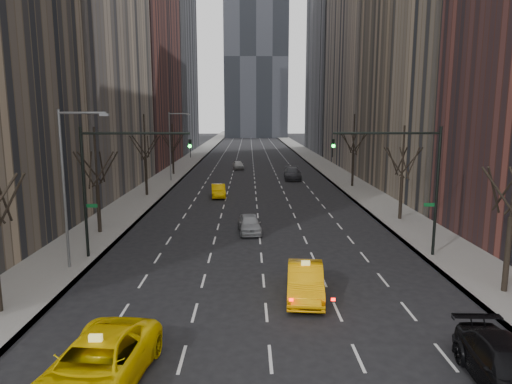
{
  "coord_description": "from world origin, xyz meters",
  "views": [
    {
      "loc": [
        -0.77,
        -15.48,
        8.87
      ],
      "look_at": [
        -0.28,
        15.98,
        3.5
      ],
      "focal_mm": 32.0,
      "sensor_mm": 36.0,
      "label": 1
    }
  ],
  "objects_px": {
    "silver_sedan_ahead": "(250,224)",
    "parked_suv_black": "(508,368)",
    "taxi_suv": "(96,366)",
    "taxi_sedan": "(305,281)"
  },
  "relations": [
    {
      "from": "taxi_suv",
      "to": "silver_sedan_ahead",
      "type": "bearing_deg",
      "value": 82.39
    },
    {
      "from": "taxi_suv",
      "to": "parked_suv_black",
      "type": "xyz_separation_m",
      "value": [
        13.34,
        -0.2,
        -0.09
      ]
    },
    {
      "from": "taxi_sedan",
      "to": "silver_sedan_ahead",
      "type": "relative_size",
      "value": 1.21
    },
    {
      "from": "taxi_suv",
      "to": "taxi_sedan",
      "type": "height_order",
      "value": "taxi_suv"
    },
    {
      "from": "silver_sedan_ahead",
      "to": "parked_suv_black",
      "type": "xyz_separation_m",
      "value": [
        8.35,
        -20.22,
        0.07
      ]
    },
    {
      "from": "parked_suv_black",
      "to": "taxi_suv",
      "type": "bearing_deg",
      "value": -177.59
    },
    {
      "from": "taxi_sedan",
      "to": "parked_suv_black",
      "type": "relative_size",
      "value": 0.94
    },
    {
      "from": "silver_sedan_ahead",
      "to": "parked_suv_black",
      "type": "bearing_deg",
      "value": -72.26
    },
    {
      "from": "taxi_suv",
      "to": "parked_suv_black",
      "type": "distance_m",
      "value": 13.35
    },
    {
      "from": "silver_sedan_ahead",
      "to": "parked_suv_black",
      "type": "height_order",
      "value": "parked_suv_black"
    }
  ]
}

